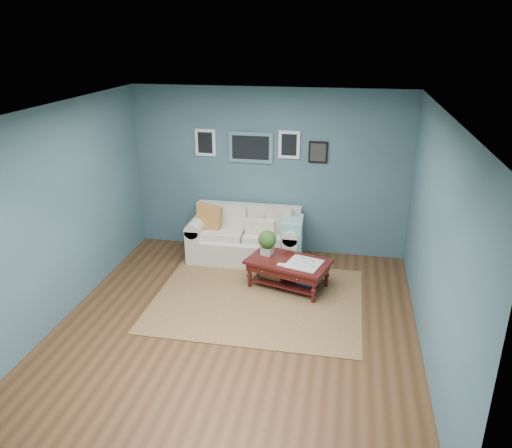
# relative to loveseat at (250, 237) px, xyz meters

# --- Properties ---
(room_shell) EXTENTS (5.00, 5.02, 2.70)m
(room_shell) POSITION_rel_loveseat_xyz_m (0.21, -1.97, 0.98)
(room_shell) COLOR brown
(room_shell) RESTS_ON ground
(area_rug) EXTENTS (2.85, 2.28, 0.01)m
(area_rug) POSITION_rel_loveseat_xyz_m (0.37, -1.30, -0.38)
(area_rug) COLOR brown
(area_rug) RESTS_ON ground
(loveseat) EXTENTS (1.82, 0.83, 0.94)m
(loveseat) POSITION_rel_loveseat_xyz_m (0.00, 0.00, 0.00)
(loveseat) COLOR beige
(loveseat) RESTS_ON ground
(coffee_table) EXTENTS (1.29, 0.97, 0.80)m
(coffee_table) POSITION_rel_loveseat_xyz_m (0.67, -0.83, -0.03)
(coffee_table) COLOR #370D0E
(coffee_table) RESTS_ON ground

